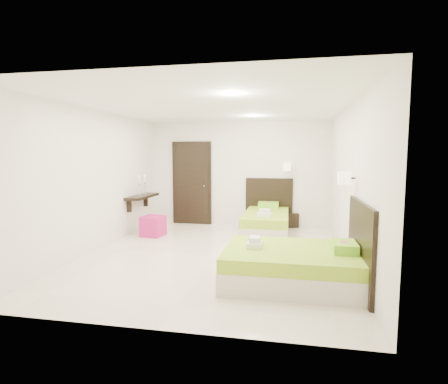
% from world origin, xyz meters
% --- Properties ---
extents(floor, '(5.50, 5.50, 0.00)m').
position_xyz_m(floor, '(0.00, 0.00, 0.00)').
color(floor, beige).
rests_on(floor, ground).
extents(bed_single, '(1.16, 1.93, 1.59)m').
position_xyz_m(bed_single, '(0.78, 1.86, 0.29)').
color(bed_single, '#BDB3A1').
rests_on(bed_single, ground).
extents(bed_double, '(1.85, 1.57, 1.53)m').
position_xyz_m(bed_double, '(1.39, -1.14, 0.27)').
color(bed_double, '#BDB3A1').
rests_on(bed_double, ground).
extents(nightstand, '(0.48, 0.45, 0.35)m').
position_xyz_m(nightstand, '(1.28, 2.75, 0.18)').
color(nightstand, black).
rests_on(nightstand, ground).
extents(ottoman, '(0.50, 0.50, 0.44)m').
position_xyz_m(ottoman, '(-1.66, 1.19, 0.22)').
color(ottoman, '#A6165B').
rests_on(ottoman, ground).
extents(door, '(1.02, 0.15, 2.14)m').
position_xyz_m(door, '(-1.20, 2.70, 1.05)').
color(door, black).
rests_on(door, ground).
extents(console_shelf, '(0.35, 1.20, 0.78)m').
position_xyz_m(console_shelf, '(-2.08, 1.60, 0.82)').
color(console_shelf, black).
rests_on(console_shelf, ground).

